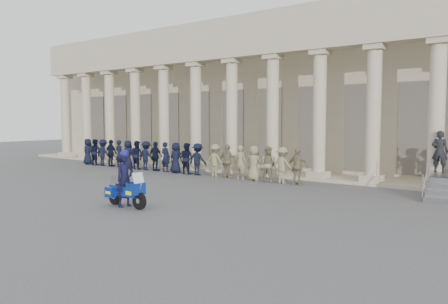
# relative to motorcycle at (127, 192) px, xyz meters

# --- Properties ---
(ground) EXTENTS (90.00, 90.00, 0.00)m
(ground) POSITION_rel_motorcycle_xyz_m (-1.39, 1.94, -0.53)
(ground) COLOR #48484A
(ground) RESTS_ON ground
(building) EXTENTS (40.00, 12.50, 9.00)m
(building) POSITION_rel_motorcycle_xyz_m (-1.39, 16.69, 3.99)
(building) COLOR tan
(building) RESTS_ON ground
(officer_rank) EXTENTS (16.25, 0.64, 1.70)m
(officer_rank) POSITION_rel_motorcycle_xyz_m (-5.28, 7.96, 0.32)
(officer_rank) COLOR black
(officer_rank) RESTS_ON ground
(motorcycle) EXTENTS (1.91, 0.79, 1.23)m
(motorcycle) POSITION_rel_motorcycle_xyz_m (0.00, 0.00, 0.00)
(motorcycle) COLOR black
(motorcycle) RESTS_ON ground
(rider) EXTENTS (0.49, 0.70, 1.95)m
(rider) POSITION_rel_motorcycle_xyz_m (-0.11, 0.00, 0.43)
(rider) COLOR black
(rider) RESTS_ON ground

